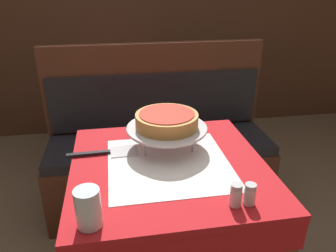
{
  "coord_description": "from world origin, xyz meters",
  "views": [
    {
      "loc": [
        -0.19,
        -1.12,
        1.44
      ],
      "look_at": [
        0.01,
        0.1,
        0.88
      ],
      "focal_mm": 35.0,
      "sensor_mm": 36.0,
      "label": 1
    }
  ],
  "objects": [
    {
      "name": "booth_bench",
      "position": [
        0.07,
        0.77,
        0.33
      ],
      "size": [
        1.43,
        0.48,
        1.07
      ],
      "color": "#4C2819",
      "rests_on": "ground_plane"
    },
    {
      "name": "pizza_server",
      "position": [
        -0.24,
        0.12,
        0.77
      ],
      "size": [
        0.3,
        0.1,
        0.01
      ],
      "color": "#BCBCC1",
      "rests_on": "dining_table_front"
    },
    {
      "name": "dining_table_rear",
      "position": [
        -0.14,
        1.62,
        0.65
      ],
      "size": [
        0.72,
        0.72,
        0.76
      ],
      "color": "red",
      "rests_on": "ground_plane"
    },
    {
      "name": "water_glass_near",
      "position": [
        -0.29,
        -0.32,
        0.82
      ],
      "size": [
        0.08,
        0.08,
        0.12
      ],
      "color": "silver",
      "rests_on": "dining_table_front"
    },
    {
      "name": "dining_table_front",
      "position": [
        0.0,
        0.0,
        0.66
      ],
      "size": [
        0.77,
        0.77,
        0.76
      ],
      "color": "red",
      "rests_on": "ground_plane"
    },
    {
      "name": "back_wall_panel",
      "position": [
        0.0,
        2.07,
        1.2
      ],
      "size": [
        6.0,
        0.04,
        2.4
      ],
      "primitive_type": "cube",
      "color": "#4C2D1E",
      "rests_on": "ground_plane"
    },
    {
      "name": "pizza_pan_stand",
      "position": [
        0.01,
        0.13,
        0.85
      ],
      "size": [
        0.34,
        0.34,
        0.1
      ],
      "color": "#ADADB2",
      "rests_on": "dining_table_front"
    },
    {
      "name": "pepper_shaker",
      "position": [
        0.22,
        -0.3,
        0.8
      ],
      "size": [
        0.04,
        0.04,
        0.07
      ],
      "color": "silver",
      "rests_on": "dining_table_front"
    },
    {
      "name": "deep_dish_pizza",
      "position": [
        0.01,
        0.13,
        0.89
      ],
      "size": [
        0.27,
        0.27,
        0.06
      ],
      "color": "#C68E47",
      "rests_on": "pizza_pan_stand"
    },
    {
      "name": "condiment_caddy",
      "position": [
        -0.04,
        1.56,
        0.79
      ],
      "size": [
        0.13,
        0.13,
        0.14
      ],
      "color": "black",
      "rests_on": "dining_table_rear"
    },
    {
      "name": "salt_shaker",
      "position": [
        0.17,
        -0.3,
        0.8
      ],
      "size": [
        0.04,
        0.04,
        0.08
      ],
      "color": "silver",
      "rests_on": "dining_table_front"
    }
  ]
}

